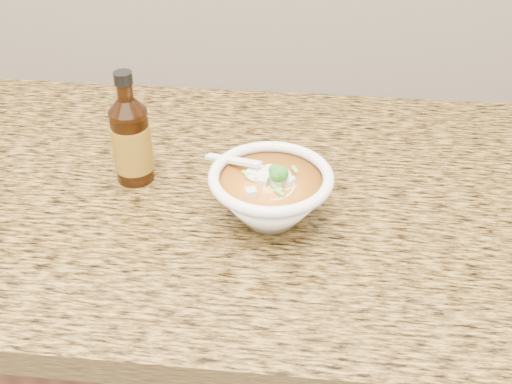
# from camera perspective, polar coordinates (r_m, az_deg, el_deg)

# --- Properties ---
(cabinet) EXTENTS (4.00, 0.65, 0.86)m
(cabinet) POSITION_cam_1_polar(r_m,az_deg,el_deg) (1.30, -6.79, -16.13)
(cabinet) COLOR #371C10
(cabinet) RESTS_ON ground
(counter_slab) EXTENTS (4.00, 0.68, 0.04)m
(counter_slab) POSITION_cam_1_polar(r_m,az_deg,el_deg) (0.99, -8.60, 0.12)
(counter_slab) COLOR olive
(counter_slab) RESTS_ON cabinet
(soup_bowl) EXTENTS (0.18, 0.17, 0.09)m
(soup_bowl) POSITION_cam_1_polar(r_m,az_deg,el_deg) (0.87, 1.30, -0.28)
(soup_bowl) COLOR white
(soup_bowl) RESTS_ON counter_slab
(hot_sauce_bottle) EXTENTS (0.07, 0.07, 0.17)m
(hot_sauce_bottle) POSITION_cam_1_polar(r_m,az_deg,el_deg) (0.95, -11.01, 4.49)
(hot_sauce_bottle) COLOR #331707
(hot_sauce_bottle) RESTS_ON counter_slab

